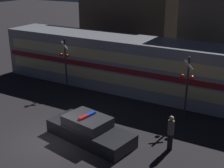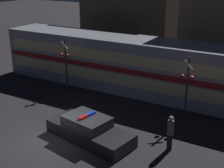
{
  "view_description": "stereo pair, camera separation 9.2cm",
  "coord_description": "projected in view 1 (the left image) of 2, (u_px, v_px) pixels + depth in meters",
  "views": [
    {
      "loc": [
        9.6,
        -10.33,
        8.13
      ],
      "look_at": [
        0.84,
        4.98,
        1.68
      ],
      "focal_mm": 50.0,
      "sensor_mm": 36.0,
      "label": 1
    },
    {
      "loc": [
        9.68,
        -10.29,
        8.13
      ],
      "look_at": [
        0.84,
        4.98,
        1.68
      ],
      "focal_mm": 50.0,
      "sensor_mm": 36.0,
      "label": 2
    }
  ],
  "objects": [
    {
      "name": "crossing_signal_far",
      "position": [
        65.0,
        61.0,
        21.65
      ],
      "size": [
        0.76,
        0.3,
        3.75
      ],
      "color": "#2D2D33",
      "rests_on": "ground_plane"
    },
    {
      "name": "building_left",
      "position": [
        131.0,
        16.0,
        29.63
      ],
      "size": [
        8.58,
        5.04,
        8.0
      ],
      "color": "brown",
      "rests_on": "ground_plane"
    },
    {
      "name": "police_car",
      "position": [
        90.0,
        130.0,
        15.81
      ],
      "size": [
        4.94,
        2.62,
        1.33
      ],
      "rotation": [
        0.0,
        0.0,
        -0.18
      ],
      "color": "black",
      "rests_on": "ground_plane"
    },
    {
      "name": "crossing_signal_near",
      "position": [
        187.0,
        84.0,
        17.35
      ],
      "size": [
        0.76,
        0.3,
        3.73
      ],
      "color": "#2D2D33",
      "rests_on": "ground_plane"
    },
    {
      "name": "pedestrian",
      "position": [
        171.0,
        133.0,
        14.7
      ],
      "size": [
        0.3,
        0.3,
        1.79
      ],
      "color": "black",
      "rests_on": "ground_plane"
    },
    {
      "name": "ground_plane",
      "position": [
        48.0,
        142.0,
        15.7
      ],
      "size": [
        120.0,
        120.0,
        0.0
      ],
      "primitive_type": "plane",
      "color": "#262326"
    },
    {
      "name": "train",
      "position": [
        127.0,
        64.0,
        22.13
      ],
      "size": [
        20.01,
        3.13,
        3.73
      ],
      "color": "gray",
      "rests_on": "ground_plane"
    }
  ]
}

